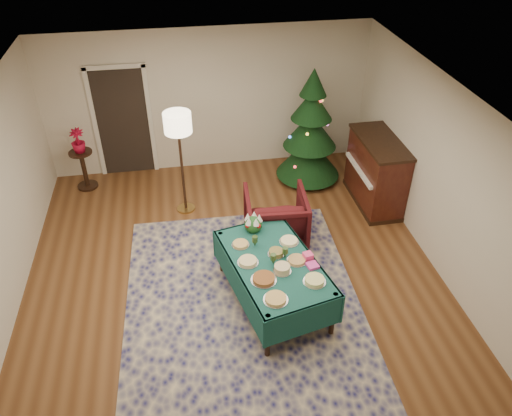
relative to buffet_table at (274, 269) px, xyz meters
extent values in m
plane|color=#593319|center=(-0.46, 0.39, -0.58)|extent=(7.00, 7.00, 0.00)
plane|color=white|center=(-0.46, 0.39, 2.12)|extent=(7.00, 7.00, 0.00)
plane|color=beige|center=(-0.46, 3.89, 0.77)|extent=(6.00, 0.00, 6.00)
plane|color=beige|center=(2.54, 0.39, 0.77)|extent=(0.00, 7.00, 7.00)
cube|color=black|center=(-2.06, 3.88, 0.44)|extent=(0.92, 0.02, 2.04)
cube|color=silver|center=(-2.56, 3.87, 0.47)|extent=(0.08, 0.04, 2.14)
cube|color=silver|center=(-1.56, 3.87, 0.47)|extent=(0.08, 0.04, 2.14)
cube|color=silver|center=(-2.06, 3.87, 1.52)|extent=(1.08, 0.04, 0.08)
cube|color=#151652|center=(-0.42, -0.06, -0.57)|extent=(3.32, 4.29, 0.02)
cylinder|color=black|center=(-0.25, -0.91, -0.22)|extent=(0.07, 0.07, 0.72)
cylinder|color=black|center=(-0.63, 0.71, -0.22)|extent=(0.07, 0.07, 0.72)
cylinder|color=black|center=(0.63, -0.71, -0.22)|extent=(0.07, 0.07, 0.72)
cylinder|color=black|center=(0.25, 0.91, -0.22)|extent=(0.07, 0.07, 0.72)
cube|color=#165048|center=(0.00, 0.00, 0.12)|extent=(1.44, 2.01, 0.04)
cube|color=#165048|center=(-0.20, 0.88, -0.08)|extent=(1.06, 0.27, 0.45)
cube|color=#165048|center=(0.20, -0.88, -0.08)|extent=(1.06, 0.27, 0.45)
cube|color=#165048|center=(0.50, 0.12, -0.08)|extent=(0.44, 1.81, 0.45)
cube|color=#165048|center=(-0.50, -0.12, -0.08)|extent=(0.44, 1.81, 0.45)
cylinder|color=silver|center=(-0.12, -0.69, 0.15)|extent=(0.30, 0.30, 0.01)
cylinder|color=tan|center=(-0.12, -0.69, 0.17)|extent=(0.26, 0.26, 0.03)
cylinder|color=silver|center=(0.42, -0.47, 0.15)|extent=(0.29, 0.29, 0.01)
cylinder|color=#D8D172|center=(0.42, -0.47, 0.18)|extent=(0.25, 0.25, 0.05)
cylinder|color=silver|center=(-0.19, -0.33, 0.15)|extent=(0.33, 0.33, 0.01)
cylinder|color=brown|center=(-0.19, -0.33, 0.17)|extent=(0.28, 0.28, 0.04)
cylinder|color=silver|center=(0.07, -0.21, 0.15)|extent=(0.24, 0.24, 0.01)
cylinder|color=tan|center=(0.07, -0.21, 0.20)|extent=(0.20, 0.20, 0.09)
cylinder|color=silver|center=(0.30, -0.05, 0.15)|extent=(0.27, 0.27, 0.01)
cylinder|color=#B2844C|center=(0.30, -0.05, 0.17)|extent=(0.23, 0.23, 0.03)
cylinder|color=silver|center=(-0.34, 0.03, 0.15)|extent=(0.28, 0.28, 0.01)
cylinder|color=#D8BF7F|center=(-0.34, 0.03, 0.17)|extent=(0.24, 0.24, 0.04)
cylinder|color=silver|center=(0.06, 0.13, 0.15)|extent=(0.23, 0.23, 0.01)
cylinder|color=maroon|center=(0.06, 0.13, 0.18)|extent=(0.19, 0.19, 0.06)
cylinder|color=silver|center=(0.29, 0.36, 0.15)|extent=(0.27, 0.27, 0.01)
cylinder|color=#F2EACC|center=(0.29, 0.36, 0.17)|extent=(0.23, 0.23, 0.03)
cylinder|color=silver|center=(-0.38, 0.40, 0.15)|extent=(0.24, 0.24, 0.01)
cylinder|color=tan|center=(-0.38, 0.40, 0.17)|extent=(0.21, 0.21, 0.03)
cone|color=#2D471E|center=(-0.19, 0.35, 0.19)|extent=(0.07, 0.07, 0.09)
cylinder|color=#2D471E|center=(-0.19, 0.35, 0.27)|extent=(0.08, 0.08, 0.09)
cone|color=#2D471E|center=(0.16, 0.05, 0.19)|extent=(0.07, 0.07, 0.09)
cylinder|color=#2D471E|center=(0.16, 0.05, 0.27)|extent=(0.08, 0.08, 0.09)
cone|color=#2D471E|center=(-0.02, -0.06, 0.19)|extent=(0.07, 0.07, 0.09)
cylinder|color=#2D471E|center=(-0.02, -0.06, 0.27)|extent=(0.08, 0.08, 0.09)
cube|color=#E03EA3|center=(0.47, -0.19, 0.16)|extent=(0.17, 0.17, 0.04)
cube|color=#F24380|center=(0.45, -0.03, 0.19)|extent=(0.14, 0.14, 0.10)
sphere|color=#1E4C1E|center=(-0.16, 0.70, 0.24)|extent=(0.25, 0.25, 0.25)
cone|color=white|center=(-0.07, 0.70, 0.35)|extent=(0.10, 0.10, 0.12)
cone|color=white|center=(-0.13, 0.78, 0.35)|extent=(0.10, 0.10, 0.12)
cone|color=white|center=(-0.23, 0.75, 0.35)|extent=(0.10, 0.10, 0.12)
cone|color=white|center=(-0.23, 0.65, 0.35)|extent=(0.10, 0.10, 0.12)
cone|color=white|center=(-0.13, 0.62, 0.35)|extent=(0.10, 0.10, 0.12)
sphere|color=#B20C0F|center=(-0.07, 0.76, 0.28)|extent=(0.07, 0.07, 0.07)
sphere|color=#B20C0F|center=(-0.22, 0.79, 0.28)|extent=(0.07, 0.07, 0.07)
sphere|color=#B20C0F|center=(-0.24, 0.64, 0.28)|extent=(0.07, 0.07, 0.07)
sphere|color=#B20C0F|center=(-0.10, 0.61, 0.28)|extent=(0.07, 0.07, 0.07)
imported|color=#3F0D10|center=(0.30, 1.31, -0.10)|extent=(0.99, 0.94, 0.96)
cylinder|color=#A57F3F|center=(-1.07, 2.40, -0.56)|extent=(0.31, 0.31, 0.03)
cylinder|color=black|center=(-1.07, 2.40, 0.25)|extent=(0.04, 0.04, 1.66)
cylinder|color=#FFEABF|center=(-1.07, 2.40, 1.09)|extent=(0.44, 0.44, 0.33)
cylinder|color=black|center=(-2.84, 3.44, -0.56)|extent=(0.37, 0.37, 0.04)
cylinder|color=black|center=(-2.84, 3.44, -0.21)|extent=(0.08, 0.08, 0.68)
cylinder|color=black|center=(-2.84, 3.44, 0.15)|extent=(0.41, 0.41, 0.03)
imported|color=#AD0C2A|center=(-2.84, 3.44, 0.29)|extent=(0.25, 0.44, 0.25)
cylinder|color=black|center=(1.28, 3.05, -0.49)|extent=(0.13, 0.13, 0.17)
cone|color=black|center=(1.28, 3.05, -0.09)|extent=(1.47, 1.47, 0.76)
cone|color=black|center=(1.28, 3.05, 0.45)|extent=(1.20, 1.20, 0.65)
cone|color=black|center=(1.28, 3.05, 0.94)|extent=(0.91, 0.91, 0.54)
cone|color=black|center=(1.28, 3.05, 1.35)|extent=(0.59, 0.59, 0.49)
cube|color=black|center=(2.22, 2.08, -0.54)|extent=(0.63, 1.40, 0.08)
cube|color=#33100C|center=(2.22, 2.08, 0.03)|extent=(0.61, 1.38, 1.14)
cube|color=black|center=(2.22, 2.08, 0.62)|extent=(0.65, 1.42, 0.05)
cube|color=white|center=(1.93, 2.08, 0.11)|extent=(0.13, 1.18, 0.06)
camera|label=1|loc=(-1.06, -4.82, 4.51)|focal=35.00mm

